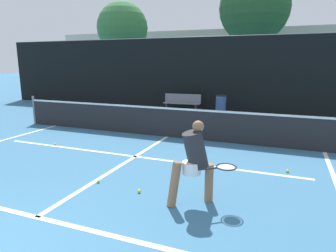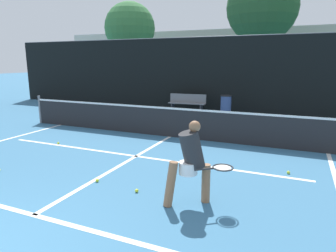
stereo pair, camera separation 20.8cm
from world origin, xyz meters
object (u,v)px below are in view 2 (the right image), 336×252
object	(u,v)px
courtside_bench	(187,102)
trash_bin	(226,106)
parked_car	(166,90)
player_practicing	(191,160)

from	to	relation	value
courtside_bench	trash_bin	bearing A→B (deg)	-12.76
parked_car	player_practicing	bearing A→B (deg)	-64.36
player_practicing	courtside_bench	xyz separation A→B (m)	(-3.21, 8.69, -0.30)
player_practicing	parked_car	bearing A→B (deg)	78.28
trash_bin	parked_car	size ratio (longest dim) A/B	0.22
player_practicing	trash_bin	xyz separation A→B (m)	(-1.32, 8.39, -0.30)
trash_bin	parked_car	bearing A→B (deg)	140.14
player_practicing	parked_car	xyz separation A→B (m)	(-5.83, 12.16, -0.13)
parked_car	trash_bin	bearing A→B (deg)	-39.86
player_practicing	trash_bin	distance (m)	8.49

